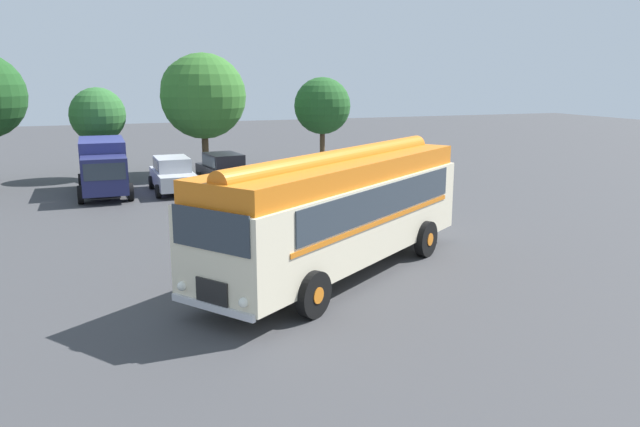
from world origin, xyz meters
The scene contains 8 objects.
ground_plane centered at (0.00, 0.00, 0.00)m, with size 120.00×120.00×0.00m, color #3D3D3F.
vintage_bus centered at (0.44, -0.23, 1.89)m, with size 9.66×7.79×3.49m.
car_near_left centered at (-2.19, 14.10, 0.85)m, with size 2.01×4.23×1.66m.
car_mid_left centered at (0.39, 14.61, 0.85)m, with size 2.37×4.39×1.66m.
box_van centered at (-5.27, 14.77, 1.36)m, with size 2.36×5.78×2.50m.
tree_left_of_centre centered at (-5.23, 19.58, 3.38)m, with size 2.90×2.90×4.84m.
tree_centre centered at (0.14, 19.21, 4.43)m, with size 4.67×4.67×6.67m.
tree_right_of_centre centered at (7.26, 18.95, 3.71)m, with size 3.32×3.32×5.36m.
Camera 1 is at (-5.93, -15.72, 5.42)m, focal length 35.00 mm.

